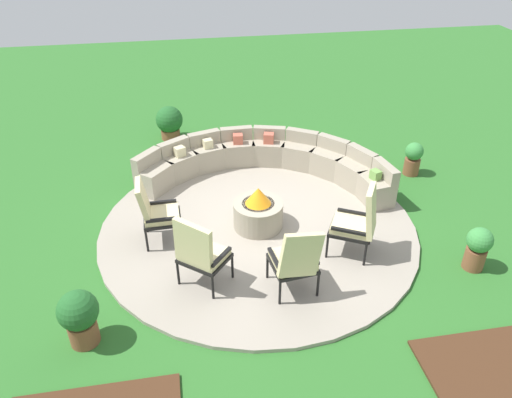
{
  "coord_description": "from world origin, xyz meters",
  "views": [
    {
      "loc": [
        -1.16,
        -6.44,
        4.78
      ],
      "look_at": [
        0.0,
        0.2,
        0.45
      ],
      "focal_mm": 34.51,
      "sensor_mm": 36.0,
      "label": 1
    }
  ],
  "objects_px": {
    "curved_stone_bench": "(266,162)",
    "lounge_chair_back_right": "(359,221)",
    "fire_pit": "(258,211)",
    "lounge_chair_front_right": "(200,252)",
    "potted_plant_3": "(79,316)",
    "lounge_chair_front_left": "(155,211)",
    "potted_plant_0": "(413,158)",
    "lounge_chair_back_left": "(296,259)",
    "potted_plant_2": "(169,122)",
    "potted_plant_1": "(478,247)"
  },
  "relations": [
    {
      "from": "curved_stone_bench",
      "to": "lounge_chair_back_right",
      "type": "distance_m",
      "value": 2.69
    },
    {
      "from": "fire_pit",
      "to": "curved_stone_bench",
      "type": "distance_m",
      "value": 1.66
    },
    {
      "from": "lounge_chair_front_right",
      "to": "potted_plant_3",
      "type": "distance_m",
      "value": 1.68
    },
    {
      "from": "lounge_chair_front_left",
      "to": "potted_plant_0",
      "type": "height_order",
      "value": "lounge_chair_front_left"
    },
    {
      "from": "curved_stone_bench",
      "to": "lounge_chair_front_left",
      "type": "bearing_deg",
      "value": -140.06
    },
    {
      "from": "lounge_chair_back_left",
      "to": "potted_plant_2",
      "type": "bearing_deg",
      "value": 99.48
    },
    {
      "from": "fire_pit",
      "to": "potted_plant_1",
      "type": "height_order",
      "value": "fire_pit"
    },
    {
      "from": "lounge_chair_back_left",
      "to": "potted_plant_3",
      "type": "height_order",
      "value": "lounge_chair_back_left"
    },
    {
      "from": "lounge_chair_front_left",
      "to": "potted_plant_2",
      "type": "relative_size",
      "value": 1.42
    },
    {
      "from": "lounge_chair_front_left",
      "to": "lounge_chair_front_right",
      "type": "relative_size",
      "value": 0.92
    },
    {
      "from": "lounge_chair_front_left",
      "to": "potted_plant_3",
      "type": "xyz_separation_m",
      "value": [
        -0.92,
        -1.85,
        -0.18
      ]
    },
    {
      "from": "potted_plant_3",
      "to": "potted_plant_0",
      "type": "bearing_deg",
      "value": 29.27
    },
    {
      "from": "potted_plant_1",
      "to": "potted_plant_0",
      "type": "bearing_deg",
      "value": 83.7
    },
    {
      "from": "fire_pit",
      "to": "potted_plant_1",
      "type": "relative_size",
      "value": 1.17
    },
    {
      "from": "fire_pit",
      "to": "potted_plant_3",
      "type": "distance_m",
      "value": 3.19
    },
    {
      "from": "lounge_chair_back_left",
      "to": "lounge_chair_back_right",
      "type": "bearing_deg",
      "value": 24.44
    },
    {
      "from": "lounge_chair_back_left",
      "to": "potted_plant_1",
      "type": "bearing_deg",
      "value": -4.67
    },
    {
      "from": "potted_plant_0",
      "to": "curved_stone_bench",
      "type": "bearing_deg",
      "value": 173.49
    },
    {
      "from": "lounge_chair_back_left",
      "to": "fire_pit",
      "type": "bearing_deg",
      "value": 91.08
    },
    {
      "from": "lounge_chair_back_right",
      "to": "potted_plant_0",
      "type": "relative_size",
      "value": 1.76
    },
    {
      "from": "curved_stone_bench",
      "to": "lounge_chair_front_left",
      "type": "distance_m",
      "value": 2.67
    },
    {
      "from": "lounge_chair_front_left",
      "to": "lounge_chair_back_right",
      "type": "bearing_deg",
      "value": 73.0
    },
    {
      "from": "potted_plant_2",
      "to": "lounge_chair_front_left",
      "type": "bearing_deg",
      "value": -94.33
    },
    {
      "from": "potted_plant_0",
      "to": "potted_plant_1",
      "type": "bearing_deg",
      "value": -96.3
    },
    {
      "from": "lounge_chair_front_right",
      "to": "lounge_chair_back_right",
      "type": "distance_m",
      "value": 2.36
    },
    {
      "from": "lounge_chair_front_left",
      "to": "potted_plant_3",
      "type": "relative_size",
      "value": 1.36
    },
    {
      "from": "fire_pit",
      "to": "potted_plant_1",
      "type": "distance_m",
      "value": 3.3
    },
    {
      "from": "lounge_chair_front_left",
      "to": "lounge_chair_back_right",
      "type": "xyz_separation_m",
      "value": [
        2.92,
        -0.81,
        0.02
      ]
    },
    {
      "from": "lounge_chair_front_left",
      "to": "potted_plant_3",
      "type": "bearing_deg",
      "value": -27.9
    },
    {
      "from": "lounge_chair_back_left",
      "to": "lounge_chair_back_right",
      "type": "relative_size",
      "value": 0.95
    },
    {
      "from": "potted_plant_0",
      "to": "lounge_chair_front_left",
      "type": "bearing_deg",
      "value": -164.04
    },
    {
      "from": "lounge_chair_back_right",
      "to": "potted_plant_2",
      "type": "height_order",
      "value": "lounge_chair_back_right"
    },
    {
      "from": "potted_plant_2",
      "to": "lounge_chair_back_right",
      "type": "bearing_deg",
      "value": -60.27
    },
    {
      "from": "curved_stone_bench",
      "to": "potted_plant_2",
      "type": "bearing_deg",
      "value": 129.95
    },
    {
      "from": "lounge_chair_front_left",
      "to": "potted_plant_1",
      "type": "relative_size",
      "value": 1.53
    },
    {
      "from": "lounge_chair_back_right",
      "to": "potted_plant_3",
      "type": "height_order",
      "value": "lounge_chair_back_right"
    },
    {
      "from": "lounge_chair_front_right",
      "to": "potted_plant_2",
      "type": "xyz_separation_m",
      "value": [
        -0.3,
        4.94,
        -0.25
      ]
    },
    {
      "from": "fire_pit",
      "to": "lounge_chair_back_right",
      "type": "xyz_separation_m",
      "value": [
        1.32,
        -0.93,
        0.3
      ]
    },
    {
      "from": "potted_plant_2",
      "to": "potted_plant_1",
      "type": "bearing_deg",
      "value": -50.63
    },
    {
      "from": "curved_stone_bench",
      "to": "potted_plant_3",
      "type": "bearing_deg",
      "value": -129.78
    },
    {
      "from": "lounge_chair_front_left",
      "to": "potted_plant_1",
      "type": "distance_m",
      "value": 4.76
    },
    {
      "from": "lounge_chair_back_left",
      "to": "potted_plant_3",
      "type": "xyz_separation_m",
      "value": [
        -2.74,
        -0.36,
        -0.18
      ]
    },
    {
      "from": "fire_pit",
      "to": "lounge_chair_back_left",
      "type": "relative_size",
      "value": 0.73
    },
    {
      "from": "lounge_chair_back_right",
      "to": "potted_plant_1",
      "type": "distance_m",
      "value": 1.74
    },
    {
      "from": "fire_pit",
      "to": "curved_stone_bench",
      "type": "height_order",
      "value": "fire_pit"
    },
    {
      "from": "lounge_chair_front_left",
      "to": "potted_plant_2",
      "type": "bearing_deg",
      "value": 174.24
    },
    {
      "from": "potted_plant_0",
      "to": "potted_plant_2",
      "type": "distance_m",
      "value": 5.16
    },
    {
      "from": "lounge_chair_back_right",
      "to": "fire_pit",
      "type": "bearing_deg",
      "value": 83.95
    },
    {
      "from": "curved_stone_bench",
      "to": "potted_plant_2",
      "type": "relative_size",
      "value": 5.99
    },
    {
      "from": "fire_pit",
      "to": "potted_plant_3",
      "type": "xyz_separation_m",
      "value": [
        -2.52,
        -1.96,
        0.09
      ]
    }
  ]
}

